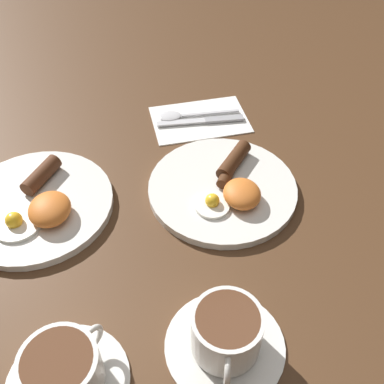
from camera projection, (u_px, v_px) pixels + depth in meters
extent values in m
plane|color=#4C301C|center=(222.00, 191.00, 0.82)|extent=(3.00, 3.00, 0.00)
cylinder|color=silver|center=(222.00, 188.00, 0.82)|extent=(0.27, 0.27, 0.01)
cylinder|color=white|center=(212.00, 206.00, 0.77)|extent=(0.06, 0.06, 0.01)
sphere|color=yellow|center=(212.00, 201.00, 0.77)|extent=(0.03, 0.03, 0.03)
ellipsoid|color=orange|center=(242.00, 194.00, 0.78)|extent=(0.07, 0.07, 0.03)
cylinder|color=#422312|center=(234.00, 160.00, 0.84)|extent=(0.09, 0.08, 0.03)
cylinder|color=#402211|center=(230.00, 168.00, 0.83)|extent=(0.09, 0.06, 0.02)
cylinder|color=silver|center=(35.00, 207.00, 0.79)|extent=(0.27, 0.27, 0.01)
cylinder|color=white|center=(17.00, 223.00, 0.75)|extent=(0.08, 0.08, 0.01)
sphere|color=yellow|center=(14.00, 220.00, 0.74)|extent=(0.03, 0.03, 0.03)
ellipsoid|color=orange|center=(50.00, 209.00, 0.75)|extent=(0.08, 0.07, 0.04)
cylinder|color=#4A2715|center=(41.00, 175.00, 0.81)|extent=(0.09, 0.07, 0.03)
cylinder|color=silver|center=(225.00, 345.00, 0.61)|extent=(0.17, 0.17, 0.01)
cylinder|color=silver|center=(226.00, 331.00, 0.58)|extent=(0.09, 0.09, 0.07)
cylinder|color=#56331E|center=(228.00, 319.00, 0.56)|extent=(0.08, 0.08, 0.00)
torus|color=silver|center=(227.00, 366.00, 0.55)|extent=(0.05, 0.02, 0.05)
cylinder|color=silver|center=(68.00, 382.00, 0.58)|extent=(0.16, 0.16, 0.01)
cylinder|color=silver|center=(62.00, 371.00, 0.55)|extent=(0.10, 0.10, 0.06)
cylinder|color=#56331E|center=(57.00, 361.00, 0.53)|extent=(0.09, 0.09, 0.00)
torus|color=silver|center=(90.00, 339.00, 0.58)|extent=(0.04, 0.04, 0.04)
cube|color=white|center=(200.00, 119.00, 0.97)|extent=(0.16, 0.22, 0.01)
cube|color=silver|center=(181.00, 122.00, 0.96)|extent=(0.02, 0.10, 0.00)
cube|color=#9E9EA3|center=(224.00, 119.00, 0.97)|extent=(0.02, 0.08, 0.01)
ellipsoid|color=silver|center=(170.00, 116.00, 0.97)|extent=(0.04, 0.05, 0.01)
cube|color=silver|center=(210.00, 113.00, 0.98)|extent=(0.01, 0.13, 0.00)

